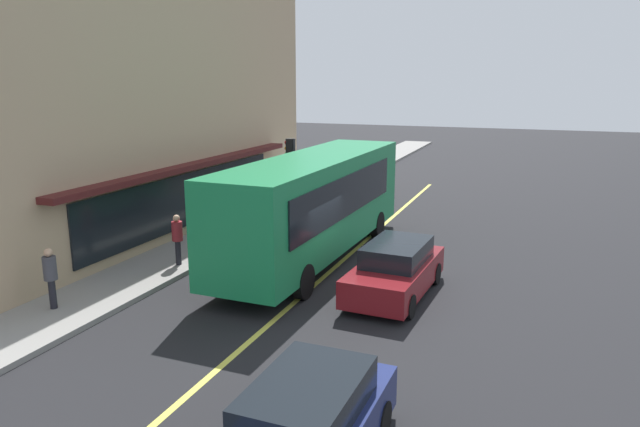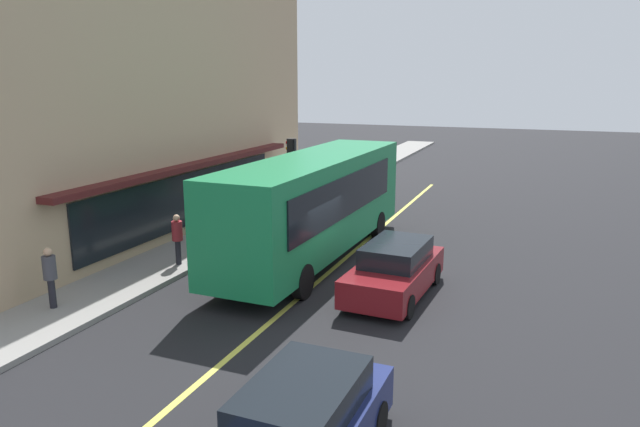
# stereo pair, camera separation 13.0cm
# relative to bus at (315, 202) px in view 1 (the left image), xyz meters

# --- Properties ---
(ground) EXTENTS (120.00, 120.00, 0.00)m
(ground) POSITION_rel_bus_xyz_m (-2.30, -0.95, -1.99)
(ground) COLOR black
(sidewalk) EXTENTS (80.00, 2.49, 0.15)m
(sidewalk) POSITION_rel_bus_xyz_m (-2.30, 4.34, -1.91)
(sidewalk) COLOR gray
(sidewalk) RESTS_ON ground
(lane_centre_stripe) EXTENTS (36.00, 0.16, 0.01)m
(lane_centre_stripe) POSITION_rel_bus_xyz_m (-2.30, -0.95, -1.98)
(lane_centre_stripe) COLOR #D8D14C
(lane_centre_stripe) RESTS_ON ground
(storefront_building) EXTENTS (20.69, 10.67, 10.88)m
(storefront_building) POSITION_rel_bus_xyz_m (1.00, 10.62, 3.45)
(storefront_building) COLOR tan
(storefront_building) RESTS_ON ground
(bus) EXTENTS (11.18, 2.79, 3.50)m
(bus) POSITION_rel_bus_xyz_m (0.00, 0.00, 0.00)
(bus) COLOR #197F47
(bus) RESTS_ON ground
(traffic_light) EXTENTS (0.30, 0.52, 3.20)m
(traffic_light) POSITION_rel_bus_xyz_m (6.42, 3.73, 0.55)
(traffic_light) COLOR #2D2D33
(traffic_light) RESTS_ON sidewalk
(car_maroon) EXTENTS (4.39, 2.05, 1.52)m
(car_maroon) POSITION_rel_bus_xyz_m (-2.39, -3.37, -1.24)
(car_maroon) COLOR maroon
(car_maroon) RESTS_ON ground
(pedestrian_near_storefront) EXTENTS (0.34, 0.34, 1.63)m
(pedestrian_near_storefront) POSITION_rel_bus_xyz_m (-6.94, 4.60, -0.86)
(pedestrian_near_storefront) COLOR black
(pedestrian_near_storefront) RESTS_ON sidewalk
(pedestrian_by_curb) EXTENTS (0.34, 0.34, 1.64)m
(pedestrian_by_curb) POSITION_rel_bus_xyz_m (-2.63, 3.70, -0.85)
(pedestrian_by_curb) COLOR black
(pedestrian_by_curb) RESTS_ON sidewalk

